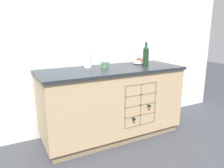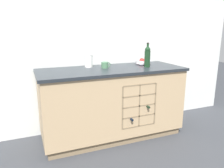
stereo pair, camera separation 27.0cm
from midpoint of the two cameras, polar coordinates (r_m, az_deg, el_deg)
The scene contains 7 objects.
ground_plane at distance 3.02m, azimuth -2.63°, elevation -13.19°, with size 14.00×14.00×0.00m, color #383A3F.
back_wall at distance 3.05m, azimuth -6.16°, elevation 11.96°, with size 4.40×0.06×2.55m, color silver.
kitchen_island at distance 2.84m, azimuth -2.67°, elevation -4.90°, with size 1.83×0.72×0.91m.
fruit_bowl at distance 3.12m, azimuth 4.89°, elevation 5.99°, with size 0.22×0.22×0.08m.
white_pitcher at distance 2.81m, azimuth -9.07°, elevation 6.01°, with size 0.16×0.11×0.17m.
ceramic_mug at distance 2.75m, azimuth -4.73°, elevation 4.92°, with size 0.12×0.09×0.08m.
standing_wine_bottle at distance 2.88m, azimuth 6.16°, elevation 7.31°, with size 0.08×0.08×0.31m.
Camera 1 is at (-1.26, -2.38, 1.38)m, focal length 35.00 mm.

